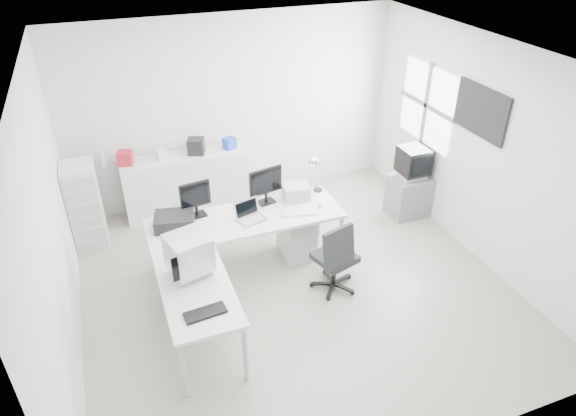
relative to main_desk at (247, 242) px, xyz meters
name	(u,v)px	position (x,y,z in m)	size (l,w,h in m)	color
floor	(294,284)	(0.42, -0.56, -0.38)	(5.00, 5.00, 0.01)	beige
ceiling	(295,58)	(0.42, -0.56, 2.42)	(5.00, 5.00, 0.01)	white
back_wall	(233,110)	(0.42, 1.94, 1.02)	(5.00, 0.02, 2.80)	silver
left_wall	(51,231)	(-2.08, -0.56, 1.02)	(0.02, 5.00, 2.80)	silver
right_wall	(480,152)	(2.92, -0.56, 1.02)	(0.02, 5.00, 2.80)	silver
window	(427,105)	(2.90, 0.64, 1.23)	(0.02, 1.20, 1.10)	white
wall_picture	(481,111)	(2.89, -0.46, 1.52)	(0.04, 0.90, 0.60)	black
main_desk	(247,242)	(0.00, 0.00, 0.00)	(2.40, 0.80, 0.75)	silver
side_desk	(200,316)	(-0.85, -1.10, 0.00)	(0.70, 1.40, 0.75)	silver
drawer_pedestal	(297,234)	(0.70, 0.05, -0.08)	(0.40, 0.50, 0.60)	silver
inkjet_printer	(174,221)	(-0.85, 0.10, 0.46)	(0.46, 0.36, 0.16)	black
lcd_monitor_small	(195,199)	(-0.55, 0.25, 0.61)	(0.38, 0.22, 0.48)	black
lcd_monitor_large	(266,186)	(0.35, 0.25, 0.61)	(0.46, 0.18, 0.47)	black
laptop	(252,213)	(0.05, -0.10, 0.49)	(0.34, 0.35, 0.23)	#B7B7BA
white_keyboard	(299,213)	(0.65, -0.15, 0.38)	(0.46, 0.14, 0.02)	silver
white_mouse	(320,205)	(0.95, -0.10, 0.41)	(0.06, 0.06, 0.06)	silver
laser_printer	(296,192)	(0.75, 0.22, 0.47)	(0.33, 0.29, 0.19)	#A0A0A0
desk_lamp	(318,174)	(1.10, 0.30, 0.63)	(0.17, 0.17, 0.51)	silver
crt_monitor	(189,257)	(-0.85, -0.85, 0.58)	(0.36, 0.36, 0.42)	#B7B7BA
black_keyboard	(205,313)	(-0.85, -1.50, 0.39)	(0.40, 0.16, 0.03)	black
office_chair	(335,254)	(0.86, -0.77, 0.12)	(0.57, 0.57, 0.99)	#2A2D2F
tv_cabinet	(409,195)	(2.64, 0.40, -0.07)	(0.57, 0.46, 0.62)	slate
crt_tv	(413,163)	(2.64, 0.40, 0.47)	(0.50, 0.48, 0.45)	black
sideboard	(186,183)	(-0.43, 1.68, 0.08)	(1.83, 0.46, 0.91)	silver
clutter_box_a	(125,158)	(-1.23, 1.68, 0.64)	(0.20, 0.17, 0.20)	#AC182C
clutter_box_b	(162,155)	(-0.73, 1.68, 0.60)	(0.13, 0.11, 0.13)	silver
clutter_box_c	(196,146)	(-0.23, 1.68, 0.65)	(0.23, 0.21, 0.23)	black
clutter_box_d	(230,143)	(0.27, 1.68, 0.62)	(0.16, 0.14, 0.16)	blue
clutter_bottle	(102,159)	(-1.53, 1.72, 0.65)	(0.07, 0.07, 0.22)	silver
filing_cabinet	(85,206)	(-1.86, 1.25, 0.23)	(0.42, 0.50, 1.20)	silver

